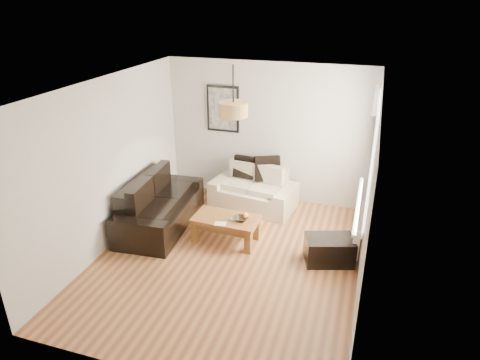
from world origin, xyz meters
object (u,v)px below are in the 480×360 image
(ottoman, at_px, (329,250))
(loveseat_cream, at_px, (253,188))
(coffee_table, at_px, (226,229))
(sofa_leather, at_px, (160,204))

(ottoman, bearing_deg, loveseat_cream, 138.53)
(ottoman, bearing_deg, coffee_table, 176.81)
(loveseat_cream, xyz_separation_m, sofa_leather, (-1.31, -1.16, 0.04))
(ottoman, bearing_deg, sofa_leather, 175.58)
(loveseat_cream, distance_m, coffee_table, 1.30)
(loveseat_cream, height_order, sofa_leather, sofa_leather)
(loveseat_cream, distance_m, sofa_leather, 1.75)
(loveseat_cream, xyz_separation_m, ottoman, (1.57, -1.38, -0.18))
(coffee_table, distance_m, ottoman, 1.65)
(loveseat_cream, bearing_deg, coffee_table, -85.04)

